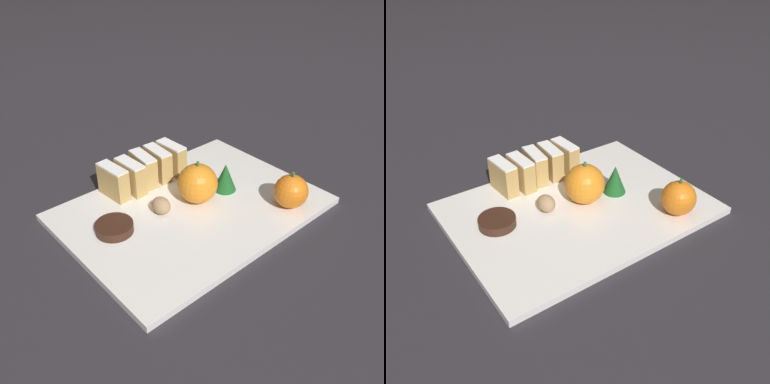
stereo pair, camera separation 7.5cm
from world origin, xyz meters
The scene contains 12 objects.
ground_plane centered at (0.00, 0.00, 0.00)m, with size 6.00×6.00×0.00m, color #28262B.
serving_platter centered at (0.00, 0.00, 0.01)m, with size 0.32×0.44×0.01m.
stollen_slice_front centered at (-0.12, -0.08, 0.04)m, with size 0.07×0.03×0.06m.
stollen_slice_second centered at (-0.11, -0.05, 0.04)m, with size 0.07×0.03×0.06m.
stollen_slice_third centered at (-0.12, -0.02, 0.04)m, with size 0.07×0.03×0.06m.
stollen_slice_fourth centered at (-0.12, 0.02, 0.04)m, with size 0.07×0.03×0.06m.
stollen_slice_fifth centered at (-0.12, 0.05, 0.04)m, with size 0.07×0.03×0.06m.
orange_near centered at (0.11, 0.13, 0.04)m, with size 0.06×0.06×0.07m.
orange_far centered at (-0.01, 0.02, 0.05)m, with size 0.07×0.07×0.08m.
walnut centered at (-0.02, -0.05, 0.03)m, with size 0.04×0.03×0.03m.
chocolate_cookie centered at (-0.03, -0.14, 0.02)m, with size 0.06×0.06×0.02m.
evergreen_sprig centered at (0.00, 0.08, 0.04)m, with size 0.04×0.04×0.05m.
Camera 2 is at (0.51, -0.36, 0.45)m, focal length 40.00 mm.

